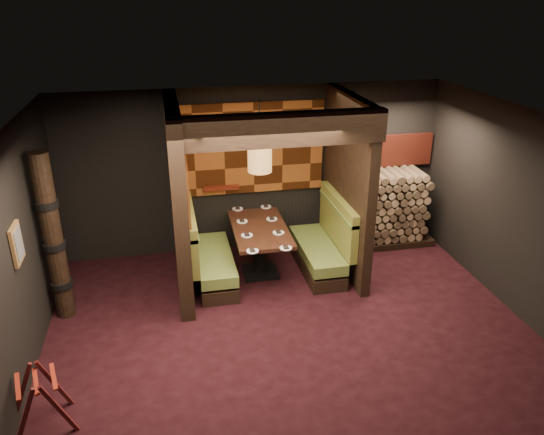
{
  "coord_description": "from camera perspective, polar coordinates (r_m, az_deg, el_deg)",
  "views": [
    {
      "loc": [
        -1.48,
        -5.78,
        4.3
      ],
      "look_at": [
        0.0,
        1.3,
        1.15
      ],
      "focal_mm": 35.0,
      "sensor_mm": 36.0,
      "label": 1
    }
  ],
  "objects": [
    {
      "name": "wall_front",
      "position": [
        4.42,
        11.33,
        -17.56
      ],
      "size": [
        6.5,
        0.02,
        2.85
      ],
      "primitive_type": "cube",
      "color": "black",
      "rests_on": "ground"
    },
    {
      "name": "booth_bench_right",
      "position": [
        8.73,
        5.53,
        -3.12
      ],
      "size": [
        0.68,
        1.6,
        1.14
      ],
      "color": "black",
      "rests_on": "floor"
    },
    {
      "name": "lacquer_shelf",
      "position": [
        9.03,
        -5.49,
        3.21
      ],
      "size": [
        0.6,
        0.12,
        0.07
      ],
      "primitive_type": "cube",
      "color": "#631E0F",
      "rests_on": "wall_back"
    },
    {
      "name": "tapa_side_panel",
      "position": [
        7.99,
        -9.48,
        5.36
      ],
      "size": [
        0.04,
        1.85,
        1.45
      ],
      "primitive_type": "cube",
      "color": "#9D511E",
      "rests_on": "partition_left"
    },
    {
      "name": "dining_table",
      "position": [
        8.46,
        -1.3,
        -2.51
      ],
      "size": [
        0.87,
        1.57,
        0.83
      ],
      "color": "black",
      "rests_on": "floor"
    },
    {
      "name": "wall_back",
      "position": [
        9.13,
        -1.88,
        5.17
      ],
      "size": [
        6.5,
        0.02,
        2.85
      ],
      "primitive_type": "cube",
      "color": "black",
      "rests_on": "ground"
    },
    {
      "name": "booth_bench_left",
      "position": [
        8.41,
        -6.94,
        -4.29
      ],
      "size": [
        0.68,
        1.6,
        1.14
      ],
      "color": "black",
      "rests_on": "floor"
    },
    {
      "name": "ceiling",
      "position": [
        6.14,
        2.51,
        9.95
      ],
      "size": [
        6.5,
        5.5,
        0.02
      ],
      "primitive_type": "cube",
      "color": "black",
      "rests_on": "ground"
    },
    {
      "name": "firewood_stack",
      "position": [
        9.66,
        12.09,
        0.99
      ],
      "size": [
        1.73,
        0.7,
        1.36
      ],
      "color": "black",
      "rests_on": "floor"
    },
    {
      "name": "partition_left",
      "position": [
        7.97,
        -10.08,
        2.01
      ],
      "size": [
        0.2,
        2.2,
        2.85
      ],
      "primitive_type": "cube",
      "color": "black",
      "rests_on": "floor"
    },
    {
      "name": "wall_left",
      "position": [
        6.7,
        -25.99,
        -4.46
      ],
      "size": [
        0.02,
        5.5,
        2.85
      ],
      "primitive_type": "cube",
      "color": "black",
      "rests_on": "ground"
    },
    {
      "name": "totem_column",
      "position": [
        7.71,
        -22.46,
        -2.18
      ],
      "size": [
        0.31,
        0.31,
        2.4
      ],
      "color": "black",
      "rests_on": "floor"
    },
    {
      "name": "place_settings",
      "position": [
        8.35,
        -1.32,
        -0.99
      ],
      "size": [
        0.69,
        1.79,
        0.03
      ],
      "color": "white",
      "rests_on": "dining_table"
    },
    {
      "name": "wall_right",
      "position": [
        8.01,
        25.58,
        0.07
      ],
      "size": [
        0.02,
        5.5,
        2.85
      ],
      "primitive_type": "cube",
      "color": "black",
      "rests_on": "ground"
    },
    {
      "name": "partition_right",
      "position": [
        8.48,
        8.09,
        3.48
      ],
      "size": [
        0.15,
        2.1,
        2.85
      ],
      "primitive_type": "cube",
      "color": "black",
      "rests_on": "floor"
    },
    {
      "name": "pendant_lamp",
      "position": [
        7.89,
        -1.33,
        6.54
      ],
      "size": [
        0.36,
        0.36,
        1.08
      ],
      "color": "#AD793D",
      "rests_on": "ceiling"
    },
    {
      "name": "header_beam",
      "position": [
        6.85,
        0.83,
        9.42
      ],
      "size": [
        2.85,
        0.18,
        0.44
      ],
      "primitive_type": "cube",
      "color": "black",
      "rests_on": "partition_left"
    },
    {
      "name": "floor",
      "position": [
        7.36,
        2.11,
        -12.33
      ],
      "size": [
        6.5,
        5.5,
        0.02
      ],
      "primitive_type": "cube",
      "color": "black",
      "rests_on": "ground"
    },
    {
      "name": "framed_picture",
      "position": [
        6.69,
        -25.74,
        -2.57
      ],
      "size": [
        0.05,
        0.36,
        0.46
      ],
      "color": "olive",
      "rests_on": "wall_left"
    },
    {
      "name": "luggage_rack",
      "position": [
        6.32,
        -23.71,
        -17.42
      ],
      "size": [
        0.76,
        0.62,
        0.73
      ],
      "color": "#481313",
      "rests_on": "floor"
    },
    {
      "name": "mosaic_header",
      "position": [
        9.63,
        11.8,
        7.02
      ],
      "size": [
        1.83,
        0.1,
        0.56
      ],
      "primitive_type": "cube",
      "color": "maroon",
      "rests_on": "wall_back"
    },
    {
      "name": "tapa_back_panel",
      "position": [
        8.96,
        -2.01,
        7.46
      ],
      "size": [
        2.4,
        0.06,
        1.55
      ],
      "primitive_type": "cube",
      "color": "#9D511E",
      "rests_on": "wall_back"
    },
    {
      "name": "bay_front_post",
      "position": [
        8.74,
        8.09,
        4.09
      ],
      "size": [
        0.08,
        0.08,
        2.85
      ],
      "primitive_type": "cube",
      "color": "black",
      "rests_on": "floor"
    }
  ]
}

